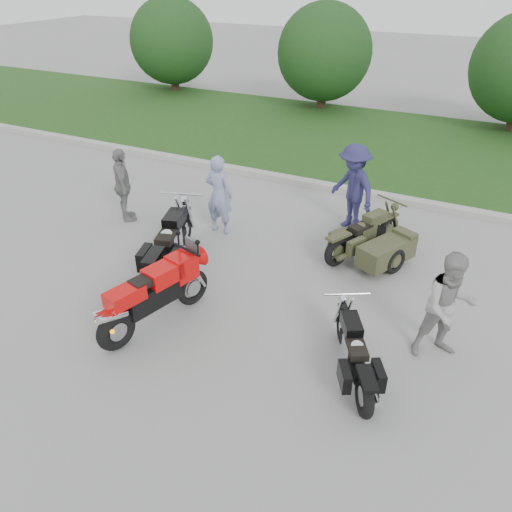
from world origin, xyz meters
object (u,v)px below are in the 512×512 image
at_px(cruiser_left, 169,247).
at_px(person_denim, 353,188).
at_px(sportbike_red, 153,294).
at_px(cruiser_sidecar, 376,245).
at_px(person_stripe, 219,195).
at_px(person_back, 123,186).
at_px(cruiser_right, 355,357).
at_px(person_grey, 449,307).

height_order(cruiser_left, person_denim, person_denim).
bearing_deg(sportbike_red, cruiser_sidecar, 68.04).
height_order(person_stripe, person_back, person_stripe).
xyz_separation_m(sportbike_red, cruiser_right, (3.29, 0.27, -0.23)).
bearing_deg(person_stripe, person_denim, -148.19).
distance_m(person_stripe, person_grey, 5.42).
height_order(person_grey, person_back, person_grey).
bearing_deg(person_stripe, person_grey, 160.17).
height_order(person_stripe, person_denim, person_denim).
bearing_deg(cruiser_left, cruiser_right, -34.66).
height_order(cruiser_left, cruiser_right, cruiser_left).
relative_size(cruiser_right, person_grey, 1.05).
bearing_deg(person_grey, cruiser_left, 146.89).
height_order(cruiser_left, cruiser_sidecar, cruiser_left).
bearing_deg(cruiser_left, cruiser_sidecar, 13.00).
bearing_deg(sportbike_red, person_stripe, 117.18).
distance_m(cruiser_sidecar, person_stripe, 3.47).
bearing_deg(person_denim, cruiser_sidecar, -20.21).
height_order(cruiser_sidecar, person_stripe, person_stripe).
bearing_deg(person_back, person_denim, -112.96).
bearing_deg(sportbike_red, cruiser_right, 19.91).
relative_size(person_stripe, person_grey, 1.01).
xyz_separation_m(person_denim, person_back, (-4.77, -1.91, -0.12)).
relative_size(cruiser_sidecar, person_grey, 1.15).
height_order(cruiser_sidecar, person_back, person_back).
bearing_deg(cruiser_sidecar, person_stripe, -150.89).
distance_m(cruiser_right, cruiser_sidecar, 3.36).
relative_size(cruiser_sidecar, person_back, 1.19).
distance_m(cruiser_sidecar, person_grey, 2.76).
height_order(cruiser_right, person_back, person_back).
height_order(cruiser_sidecar, person_denim, person_denim).
bearing_deg(person_grey, cruiser_right, -163.83).
distance_m(person_stripe, person_denim, 2.92).
bearing_deg(person_back, cruiser_right, -157.92).
height_order(sportbike_red, person_back, person_back).
height_order(cruiser_left, person_stripe, person_stripe).
distance_m(cruiser_right, person_denim, 4.84).
distance_m(sportbike_red, person_denim, 5.18).
distance_m(person_denim, person_back, 5.14).
height_order(cruiser_right, person_denim, person_denim).
xyz_separation_m(cruiser_left, cruiser_right, (4.06, -1.30, -0.11)).
distance_m(cruiser_left, person_denim, 4.20).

